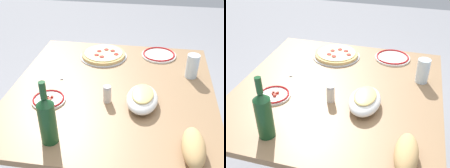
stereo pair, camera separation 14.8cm
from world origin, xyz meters
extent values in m
cube|color=#93704C|center=(0.00, 0.00, 0.73)|extent=(1.10, 1.06, 0.03)
cylinder|color=#33302D|center=(-0.49, -0.47, 0.36)|extent=(0.07, 0.07, 0.72)
cylinder|color=#33302D|center=(-0.49, 0.47, 0.36)|extent=(0.07, 0.07, 0.72)
cylinder|color=#B7B7BC|center=(-0.36, -0.11, 0.75)|extent=(0.30, 0.30, 0.01)
cylinder|color=#DBB26B|center=(-0.36, -0.11, 0.76)|extent=(0.27, 0.27, 0.02)
cylinder|color=beige|center=(-0.36, -0.11, 0.78)|extent=(0.24, 0.24, 0.01)
cylinder|color=maroon|center=(-0.37, -0.14, 0.78)|extent=(0.03, 0.03, 0.00)
cylinder|color=maroon|center=(-0.32, -0.15, 0.78)|extent=(0.03, 0.03, 0.00)
cylinder|color=maroon|center=(-0.34, -0.03, 0.78)|extent=(0.03, 0.03, 0.00)
cylinder|color=maroon|center=(-0.30, -0.11, 0.78)|extent=(0.03, 0.03, 0.00)
cylinder|color=maroon|center=(-0.40, -0.10, 0.78)|extent=(0.03, 0.03, 0.00)
cylinder|color=maroon|center=(-0.39, -0.06, 0.78)|extent=(0.03, 0.03, 0.00)
ellipsoid|color=white|center=(0.12, 0.16, 0.78)|extent=(0.24, 0.15, 0.07)
ellipsoid|color=#AD2819|center=(0.12, 0.16, 0.80)|extent=(0.20, 0.12, 0.03)
ellipsoid|color=#EACC75|center=(0.12, 0.16, 0.81)|extent=(0.17, 0.10, 0.02)
cylinder|color=#194723|center=(0.42, -0.19, 0.84)|extent=(0.07, 0.07, 0.18)
cone|color=#194723|center=(0.42, -0.19, 0.95)|extent=(0.07, 0.07, 0.03)
cylinder|color=#194723|center=(0.42, -0.19, 1.00)|extent=(0.03, 0.03, 0.07)
cylinder|color=silver|center=(-0.19, 0.42, 0.82)|extent=(0.07, 0.07, 0.13)
cylinder|color=white|center=(-0.43, 0.24, 0.75)|extent=(0.22, 0.22, 0.01)
torus|color=red|center=(-0.43, 0.24, 0.76)|extent=(0.20, 0.20, 0.01)
cylinder|color=white|center=(0.15, -0.29, 0.75)|extent=(0.17, 0.17, 0.01)
torus|color=red|center=(0.15, -0.29, 0.76)|extent=(0.16, 0.16, 0.01)
cube|color=#AD2819|center=(0.15, -0.30, 0.77)|extent=(0.01, 0.01, 0.01)
cube|color=#AD2819|center=(0.15, -0.29, 0.77)|extent=(0.01, 0.01, 0.01)
cube|color=#AD2819|center=(0.15, -0.30, 0.77)|extent=(0.01, 0.01, 0.01)
cube|color=#AD2819|center=(0.17, -0.28, 0.77)|extent=(0.01, 0.01, 0.01)
cube|color=#AD2819|center=(0.14, -0.28, 0.77)|extent=(0.01, 0.01, 0.01)
ellipsoid|color=tan|center=(0.41, 0.38, 0.79)|extent=(0.22, 0.09, 0.08)
cylinder|color=silver|center=(0.11, -0.01, 0.79)|extent=(0.04, 0.04, 0.07)
cylinder|color=#B7B7BC|center=(0.11, -0.01, 0.83)|extent=(0.04, 0.04, 0.01)
cube|color=#B7B7BC|center=(-0.13, -0.32, 0.75)|extent=(0.16, 0.08, 0.00)
camera|label=1|loc=(1.24, 0.19, 1.58)|focal=45.66mm
camera|label=2|loc=(1.21, 0.34, 1.58)|focal=45.66mm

